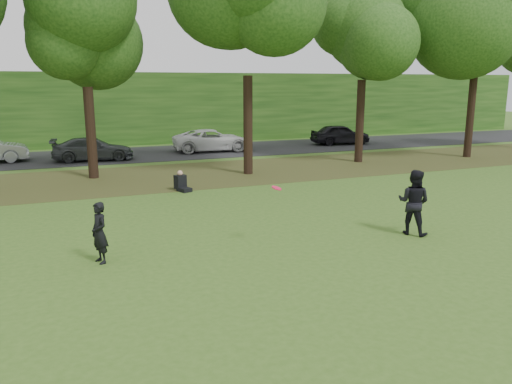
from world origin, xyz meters
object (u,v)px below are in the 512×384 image
Objects in this scene: frisbee at (277,188)px; seated_person at (181,183)px; player_left at (99,233)px; player_right at (414,202)px.

frisbee reaches higher than seated_person.
seated_person is at bearing 95.24° from frisbee.
player_left is 1.82× the size of seated_person.
player_right is (8.59, -0.88, 0.19)m from player_left.
frisbee is at bearing -105.79° from seated_person.
player_right is at bearing 63.70° from player_left.
frisbee is at bearing 48.68° from player_right.
player_right is at bearing -6.36° from frisbee.
player_right reaches higher than seated_person.
player_left is 4.58m from frisbee.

